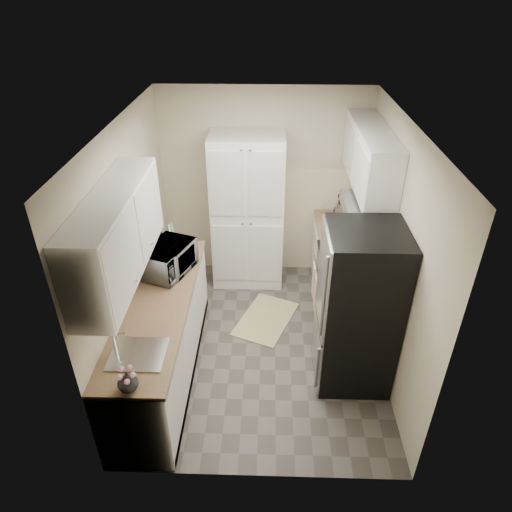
{
  "coord_description": "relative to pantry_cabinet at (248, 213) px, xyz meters",
  "views": [
    {
      "loc": [
        0.06,
        -3.87,
        3.6
      ],
      "look_at": [
        -0.06,
        0.15,
        1.08
      ],
      "focal_mm": 32.0,
      "sensor_mm": 36.0,
      "label": 1
    }
  ],
  "objects": [
    {
      "name": "base_cabinet_right",
      "position": [
        1.19,
        -0.12,
        -0.56
      ],
      "size": [
        0.6,
        0.8,
        0.88
      ],
      "primitive_type": "cube",
      "color": "white",
      "rests_on": "ground"
    },
    {
      "name": "base_cabinet_left",
      "position": [
        -0.79,
        -1.75,
        -0.56
      ],
      "size": [
        0.6,
        2.3,
        0.88
      ],
      "primitive_type": "cube",
      "color": "white",
      "rests_on": "ground"
    },
    {
      "name": "cutting_board",
      "position": [
        -0.77,
        -0.8,
        0.07
      ],
      "size": [
        0.08,
        0.23,
        0.29
      ],
      "primitive_type": "cube",
      "rotation": [
        0.0,
        0.0,
        0.29
      ],
      "color": "green",
      "rests_on": "countertop_left"
    },
    {
      "name": "ground",
      "position": [
        0.2,
        -1.32,
        -1.0
      ],
      "size": [
        3.2,
        3.2,
        0.0
      ],
      "primitive_type": "plane",
      "color": "#56514C",
      "rests_on": "ground"
    },
    {
      "name": "pantry_cabinet",
      "position": [
        0.0,
        0.0,
        0.0
      ],
      "size": [
        0.9,
        0.55,
        2.0
      ],
      "primitive_type": "cube",
      "color": "white",
      "rests_on": "ground"
    },
    {
      "name": "microwave",
      "position": [
        -0.76,
        -1.24,
        0.08
      ],
      "size": [
        0.56,
        0.66,
        0.31
      ],
      "primitive_type": "imported",
      "rotation": [
        0.0,
        0.0,
        1.2
      ],
      "color": "#BCBCC2",
      "rests_on": "countertop_left"
    },
    {
      "name": "refrigerator",
      "position": [
        1.14,
        -1.73,
        -0.15
      ],
      "size": [
        0.7,
        0.72,
        1.7
      ],
      "primitive_type": "cube",
      "color": "#B7B7BC",
      "rests_on": "ground"
    },
    {
      "name": "countertop_right",
      "position": [
        1.19,
        -0.12,
        -0.1
      ],
      "size": [
        0.63,
        0.83,
        0.04
      ],
      "primitive_type": "cube",
      "color": "#846647",
      "rests_on": "base_cabinet_right"
    },
    {
      "name": "fruit_basket",
      "position": [
        1.26,
        0.01,
        0.22
      ],
      "size": [
        0.29,
        0.29,
        0.12
      ],
      "primitive_type": null,
      "rotation": [
        0.0,
        0.0,
        -0.01
      ],
      "color": "orange",
      "rests_on": "toaster_oven"
    },
    {
      "name": "toaster_oven",
      "position": [
        1.29,
        0.01,
        0.04
      ],
      "size": [
        0.46,
        0.5,
        0.24
      ],
      "primitive_type": "cube",
      "rotation": [
        0.0,
        0.0,
        -0.4
      ],
      "color": "#AAA9AE",
      "rests_on": "countertop_right"
    },
    {
      "name": "room_shell",
      "position": [
        0.18,
        -1.32,
        0.63
      ],
      "size": [
        2.64,
        3.24,
        2.52
      ],
      "color": "beige",
      "rests_on": "ground"
    },
    {
      "name": "flower_vase",
      "position": [
        -0.77,
        -2.83,
        0.0
      ],
      "size": [
        0.2,
        0.2,
        0.16
      ],
      "primitive_type": "imported",
      "rotation": [
        0.0,
        0.0,
        0.3
      ],
      "color": "white",
      "rests_on": "countertop_left"
    },
    {
      "name": "countertop_left",
      "position": [
        -0.79,
        -1.75,
        -0.1
      ],
      "size": [
        0.63,
        2.33,
        0.04
      ],
      "primitive_type": "cube",
      "color": "#846647",
      "rests_on": "base_cabinet_left"
    },
    {
      "name": "electric_range",
      "position": [
        1.17,
        -0.93,
        -0.52
      ],
      "size": [
        0.71,
        0.78,
        1.13
      ],
      "color": "#B7B7BC",
      "rests_on": "ground"
    },
    {
      "name": "wine_bottle",
      "position": [
        -0.94,
        -0.81,
        0.06
      ],
      "size": [
        0.07,
        0.07,
        0.28
      ],
      "primitive_type": "cylinder",
      "color": "black",
      "rests_on": "countertop_left"
    },
    {
      "name": "kitchen_mat",
      "position": [
        0.25,
        -0.88,
        -0.99
      ],
      "size": [
        0.84,
        1.02,
        0.01
      ],
      "primitive_type": "cube",
      "rotation": [
        0.0,
        0.0,
        -0.39
      ],
      "color": "#C6B97E",
      "rests_on": "ground"
    }
  ]
}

